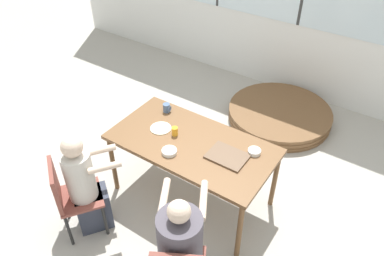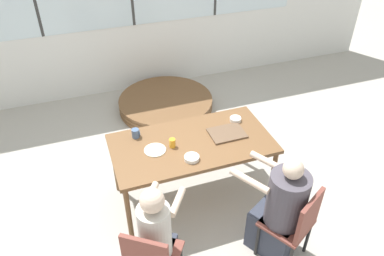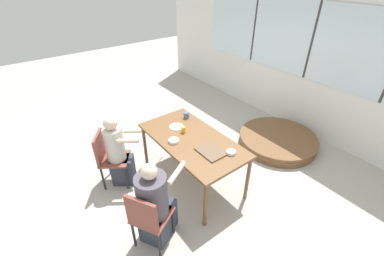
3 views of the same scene
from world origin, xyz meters
name	(u,v)px [view 1 (image 1 of 3)]	position (x,y,z in m)	size (l,w,h in m)	color
ground_plane	(192,195)	(0.00, 0.00, 0.00)	(16.00, 16.00, 0.00)	#B2ADA3
dining_table	(192,147)	(0.00, 0.00, 0.71)	(1.63, 0.85, 0.77)	brown
chair_for_woman_green_shirt	(69,193)	(-0.71, -1.01, 0.52)	(0.56, 0.56, 0.87)	brown
person_woman_green_shirt	(86,188)	(-0.61, -0.87, 0.53)	(0.50, 0.55, 1.15)	#333847
person_man_blue_shirt	(181,253)	(0.52, -0.92, 0.51)	(0.61, 0.72, 1.16)	#333847
food_tray_dark	(227,156)	(0.39, 0.01, 0.78)	(0.37, 0.28, 0.02)	brown
coffee_mug	(167,108)	(-0.52, 0.27, 0.82)	(0.08, 0.08, 0.10)	slate
juice_glass	(175,131)	(-0.21, 0.00, 0.82)	(0.06, 0.06, 0.09)	gold
bowl_white_shallow	(169,151)	(-0.09, -0.25, 0.79)	(0.15, 0.15, 0.04)	white
bowl_cereal	(254,152)	(0.58, 0.20, 0.79)	(0.12, 0.12, 0.04)	white
plate_tortillas	(161,128)	(-0.39, 0.00, 0.78)	(0.22, 0.22, 0.01)	beige
folded_table_stack	(279,115)	(0.22, 1.83, 0.09)	(1.40, 1.40, 0.18)	brown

